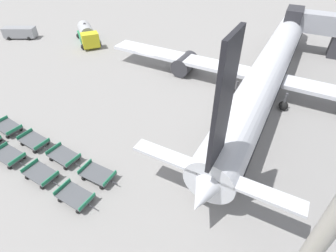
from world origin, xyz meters
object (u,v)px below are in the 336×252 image
(baggage_dolly_row_near_col_b, at_px, (9,156))
(baggage_dolly_row_mid_a_col_c, at_px, (64,156))
(baggage_dolly_row_near_col_c, at_px, (41,174))
(service_van, at_px, (20,32))
(baggage_dolly_row_mid_a_col_a, at_px, (8,127))
(baggage_dolly_row_mid_a_col_d, at_px, (98,174))
(fuel_tanker_secondary, at_px, (87,35))
(baggage_dolly_row_mid_a_col_b, at_px, (34,141))
(baggage_dolly_row_near_col_d, at_px, (75,196))
(airplane, at_px, (270,69))

(baggage_dolly_row_near_col_b, xyz_separation_m, baggage_dolly_row_mid_a_col_c, (4.35, 2.42, 0.00))
(baggage_dolly_row_near_col_c, distance_m, baggage_dolly_row_mid_a_col_c, 2.45)
(service_van, height_order, baggage_dolly_row_near_col_c, service_van)
(baggage_dolly_row_mid_a_col_a, xyz_separation_m, baggage_dolly_row_mid_a_col_d, (12.23, -0.22, 0.00))
(fuel_tanker_secondary, height_order, baggage_dolly_row_mid_a_col_c, fuel_tanker_secondary)
(baggage_dolly_row_mid_a_col_b, bearing_deg, service_van, 145.64)
(baggage_dolly_row_mid_a_col_a, xyz_separation_m, baggage_dolly_row_mid_a_col_c, (8.16, -0.10, 0.00))
(baggage_dolly_row_near_col_b, distance_m, baggage_dolly_row_mid_a_col_c, 4.98)
(fuel_tanker_secondary, relative_size, baggage_dolly_row_mid_a_col_d, 2.24)
(baggage_dolly_row_near_col_b, relative_size, baggage_dolly_row_near_col_c, 1.00)
(baggage_dolly_row_near_col_d, bearing_deg, baggage_dolly_row_mid_a_col_d, 89.73)
(airplane, relative_size, baggage_dolly_row_mid_a_col_b, 12.98)
(fuel_tanker_secondary, xyz_separation_m, baggage_dolly_row_near_col_c, (18.27, -25.03, -0.78))
(baggage_dolly_row_near_col_d, bearing_deg, baggage_dolly_row_mid_a_col_c, 146.87)
(baggage_dolly_row_near_col_c, bearing_deg, baggage_dolly_row_mid_a_col_c, 87.83)
(fuel_tanker_secondary, relative_size, baggage_dolly_row_near_col_c, 2.23)
(airplane, relative_size, service_van, 7.97)
(baggage_dolly_row_near_col_c, height_order, baggage_dolly_row_mid_a_col_a, same)
(baggage_dolly_row_mid_a_col_c, xyz_separation_m, baggage_dolly_row_mid_a_col_d, (4.07, -0.11, 0.00))
(baggage_dolly_row_mid_a_col_b, bearing_deg, baggage_dolly_row_mid_a_col_a, 178.89)
(fuel_tanker_secondary, distance_m, baggage_dolly_row_mid_a_col_a, 24.70)
(baggage_dolly_row_mid_a_col_a, height_order, baggage_dolly_row_mid_a_col_c, same)
(baggage_dolly_row_mid_a_col_b, bearing_deg, airplane, 52.23)
(service_van, height_order, baggage_dolly_row_mid_a_col_b, service_van)
(fuel_tanker_secondary, distance_m, baggage_dolly_row_mid_a_col_b, 26.72)
(baggage_dolly_row_mid_a_col_a, xyz_separation_m, baggage_dolly_row_mid_a_col_b, (4.09, -0.08, 0.00))
(baggage_dolly_row_mid_a_col_c, relative_size, baggage_dolly_row_mid_a_col_d, 1.01)
(airplane, relative_size, baggage_dolly_row_mid_a_col_a, 12.92)
(baggage_dolly_row_mid_a_col_c, bearing_deg, baggage_dolly_row_mid_a_col_d, -1.59)
(fuel_tanker_secondary, distance_m, baggage_dolly_row_mid_a_col_d, 31.92)
(baggage_dolly_row_mid_a_col_b, height_order, baggage_dolly_row_mid_a_col_c, same)
(baggage_dolly_row_near_col_c, height_order, baggage_dolly_row_near_col_d, same)
(airplane, bearing_deg, baggage_dolly_row_mid_a_col_a, -134.08)
(service_van, distance_m, baggage_dolly_row_mid_a_col_b, 31.63)
(fuel_tanker_secondary, bearing_deg, baggage_dolly_row_mid_a_col_c, -50.88)
(baggage_dolly_row_near_col_b, bearing_deg, airplane, 54.73)
(baggage_dolly_row_near_col_b, height_order, baggage_dolly_row_mid_a_col_d, same)
(fuel_tanker_secondary, height_order, service_van, fuel_tanker_secondary)
(baggage_dolly_row_mid_a_col_b, distance_m, baggage_dolly_row_mid_a_col_c, 4.06)
(fuel_tanker_secondary, height_order, baggage_dolly_row_near_col_d, fuel_tanker_secondary)
(airplane, height_order, baggage_dolly_row_mid_a_col_c, airplane)
(service_van, xyz_separation_m, baggage_dolly_row_mid_a_col_b, (26.11, -17.85, -0.58))
(airplane, relative_size, baggage_dolly_row_mid_a_col_d, 13.08)
(baggage_dolly_row_near_col_d, distance_m, baggage_dolly_row_mid_a_col_a, 12.52)
(service_van, height_order, baggage_dolly_row_mid_a_col_d, service_van)
(airplane, xyz_separation_m, baggage_dolly_row_mid_a_col_a, (-20.78, -21.46, -2.43))
(airplane, relative_size, fuel_tanker_secondary, 5.85)
(fuel_tanker_secondary, height_order, baggage_dolly_row_mid_a_col_d, fuel_tanker_secondary)
(baggage_dolly_row_near_col_b, bearing_deg, baggage_dolly_row_near_col_d, -1.53)
(baggage_dolly_row_near_col_b, relative_size, baggage_dolly_row_mid_a_col_b, 0.99)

